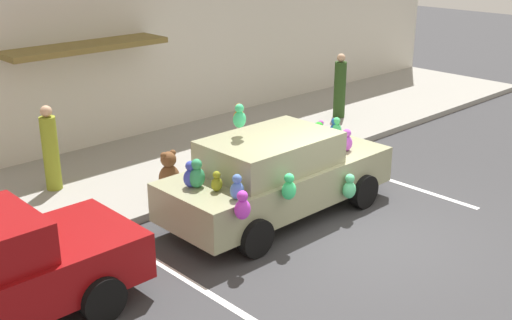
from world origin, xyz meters
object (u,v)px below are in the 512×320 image
object	(u,v)px
plush_covered_car	(277,174)
pedestrian_walking_past	(340,88)
pedestrian_near_shopfront	(51,150)
teddy_bear_on_sidewalk	(169,173)

from	to	relation	value
plush_covered_car	pedestrian_walking_past	bearing A→B (deg)	29.35
plush_covered_car	pedestrian_near_shopfront	world-z (taller)	plush_covered_car
plush_covered_car	pedestrian_near_shopfront	xyz separation A→B (m)	(-2.50, 3.62, 0.13)
plush_covered_car	pedestrian_walking_past	distance (m)	6.23
teddy_bear_on_sidewalk	pedestrian_near_shopfront	size ratio (longest dim) A/B	0.49
teddy_bear_on_sidewalk	pedestrian_near_shopfront	xyz separation A→B (m)	(-1.56, 1.64, 0.41)
plush_covered_car	teddy_bear_on_sidewalk	xyz separation A→B (m)	(-0.94, 1.97, -0.28)
plush_covered_car	pedestrian_near_shopfront	size ratio (longest dim) A/B	2.67
pedestrian_walking_past	plush_covered_car	bearing A→B (deg)	-150.65
teddy_bear_on_sidewalk	pedestrian_walking_past	size ratio (longest dim) A/B	0.48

